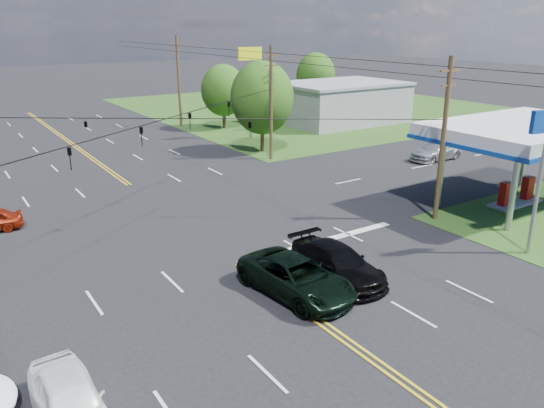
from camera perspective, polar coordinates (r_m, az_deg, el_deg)
ground at (r=32.78m, az=-10.57°, el=-1.37°), size 280.00×280.00×0.00m
grass_ne at (r=77.23m, az=4.31°, el=10.42°), size 46.00×48.00×0.03m
stop_bar at (r=28.67m, az=5.13°, el=-4.10°), size 10.00×0.50×0.02m
retail_ne at (r=64.57m, az=7.34°, el=10.67°), size 14.00×10.00×4.40m
gas_canopy at (r=36.77m, az=25.61°, el=6.92°), size 12.20×8.20×5.35m
pole_se at (r=32.03m, az=17.93°, el=6.72°), size 1.60×0.28×9.50m
pole_ne at (r=45.34m, az=-0.10°, el=10.90°), size 1.60×0.28×9.50m
pole_right_far at (r=61.99m, az=-10.01°, el=12.97°), size 1.60×0.28×10.00m
span_wire_signals at (r=31.27m, az=-11.23°, el=9.01°), size 26.00×18.00×1.13m
power_lines at (r=29.12m, az=-10.00°, el=13.56°), size 26.04×100.00×0.64m
tree_right_a at (r=48.38m, az=-1.07°, el=11.34°), size 5.70×5.70×8.18m
tree_right_b at (r=60.02m, az=-5.25°, el=12.08°), size 4.94×4.94×7.09m
tree_far_r at (r=74.52m, az=4.73°, el=13.63°), size 5.32×5.32×7.63m
pickup_dkgreen at (r=22.99m, az=2.65°, el=-7.87°), size 3.30×6.01×1.60m
suv_black at (r=24.49m, az=7.04°, el=-6.31°), size 2.21×5.38×1.56m
pickup_white at (r=17.44m, az=-20.94°, el=-19.05°), size 1.88×4.43×1.49m
sedan_far at (r=48.02m, az=17.26°, el=5.47°), size 5.35×2.29×1.54m
polesign_ne at (r=53.78m, az=-2.38°, el=14.53°), size 2.49×0.55×9.03m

